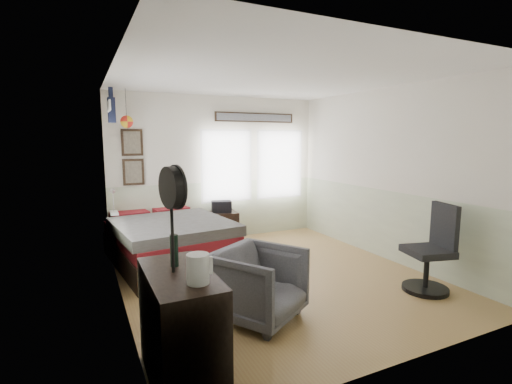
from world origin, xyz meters
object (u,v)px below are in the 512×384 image
Objects in this scene: dresser at (181,328)px; task_chair at (432,256)px; armchair at (259,284)px; nightstand at (222,227)px; bed at (168,241)px.

dresser is 3.31m from task_chair.
armchair is 0.75× the size of task_chair.
armchair is at bearing -172.71° from task_chair.
nightstand is (0.70, 3.04, -0.10)m from armchair.
armchair is 3.12m from nightstand.
task_chair reaches higher than bed.
task_chair reaches higher than dresser.
armchair is at bearing 33.89° from dresser.
task_chair is (3.29, 0.41, 0.00)m from dresser.
bed is 2.10× the size of task_chair.
nightstand is (1.71, 3.71, -0.17)m from dresser.
bed is 2.34× the size of dresser.
nightstand is at bearing 45.05° from armchair.
armchair is 1.50× the size of nightstand.
bed reaches higher than nightstand.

